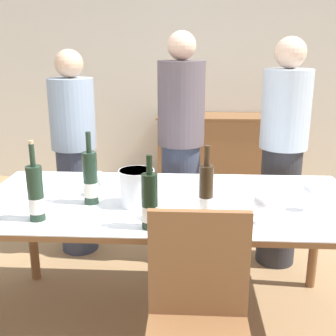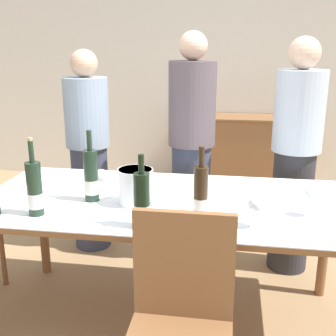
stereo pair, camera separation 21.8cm
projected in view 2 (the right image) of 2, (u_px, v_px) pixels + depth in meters
name	position (u px, v px, depth m)	size (l,w,h in m)	color
ground_plane	(168.00, 316.00, 2.52)	(12.00, 12.00, 0.00)	#A37F56
back_wall	(205.00, 60.00, 4.71)	(8.00, 0.10, 2.80)	silver
sideboard_cabinet	(238.00, 153.00, 4.66)	(1.32, 0.46, 0.82)	brown
dining_table	(168.00, 210.00, 2.33)	(2.07, 0.96, 0.75)	brown
ice_bucket	(136.00, 186.00, 2.22)	(0.19, 0.19, 0.19)	white
wine_bottle_0	(142.00, 202.00, 1.93)	(0.08, 0.08, 0.35)	black
wine_bottle_2	(91.00, 177.00, 2.26)	(0.08, 0.08, 0.39)	#1E3323
wine_bottle_3	(201.00, 195.00, 2.01)	(0.07, 0.07, 0.37)	#332314
wine_bottle_4	(35.00, 190.00, 2.07)	(0.08, 0.08, 0.39)	#1E3323
wine_glass_0	(151.00, 201.00, 2.03)	(0.07, 0.07, 0.13)	white
wine_glass_1	(256.00, 206.00, 1.93)	(0.08, 0.08, 0.15)	white
wine_glass_2	(311.00, 196.00, 2.06)	(0.08, 0.08, 0.15)	white
wine_glass_3	(101.00, 177.00, 2.39)	(0.09, 0.09, 0.14)	white
chair_near_front	(180.00, 315.00, 1.68)	(0.42, 0.42, 0.93)	brown
person_host	(89.00, 153.00, 3.22)	(0.33, 0.33, 1.54)	#383F56
person_guest_left	(191.00, 151.00, 3.01)	(0.33, 0.33, 1.66)	#383F56
person_guest_right	(295.00, 159.00, 2.87)	(0.33, 0.33, 1.62)	#2D2D33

